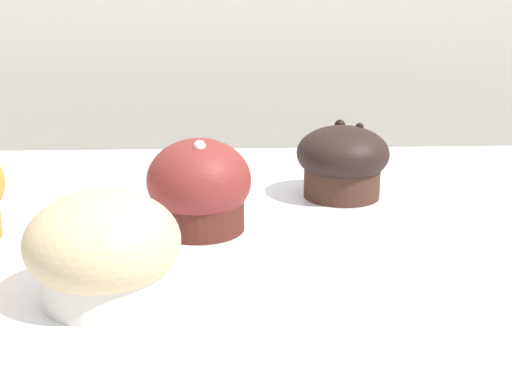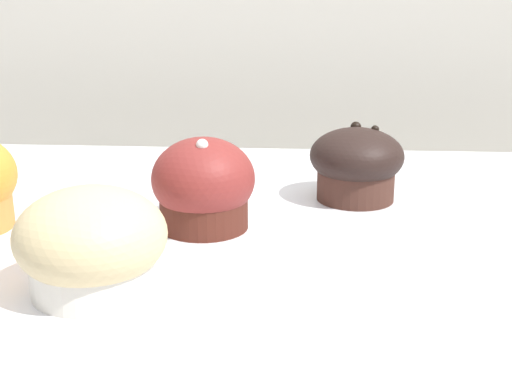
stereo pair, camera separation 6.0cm
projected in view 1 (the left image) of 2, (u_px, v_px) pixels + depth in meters
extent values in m
cube|color=beige|center=(224.00, 138.00, 1.21)|extent=(3.20, 0.10, 1.80)
cylinder|color=#4D2118|center=(200.00, 205.00, 0.64)|extent=(0.08, 0.08, 0.05)
ellipsoid|color=maroon|center=(199.00, 180.00, 0.63)|extent=(0.09, 0.09, 0.07)
sphere|color=white|center=(200.00, 146.00, 0.61)|extent=(0.01, 0.01, 0.01)
cylinder|color=white|center=(105.00, 270.00, 0.50)|extent=(0.09, 0.09, 0.04)
ellipsoid|color=#D4BB84|center=(103.00, 242.00, 0.50)|extent=(0.11, 0.11, 0.07)
cylinder|color=#45271F|center=(342.00, 175.00, 0.73)|extent=(0.08, 0.08, 0.05)
ellipsoid|color=black|center=(343.00, 153.00, 0.72)|extent=(0.09, 0.09, 0.06)
sphere|color=black|center=(360.00, 127.00, 0.73)|extent=(0.01, 0.01, 0.01)
sphere|color=black|center=(340.00, 125.00, 0.74)|extent=(0.01, 0.01, 0.01)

